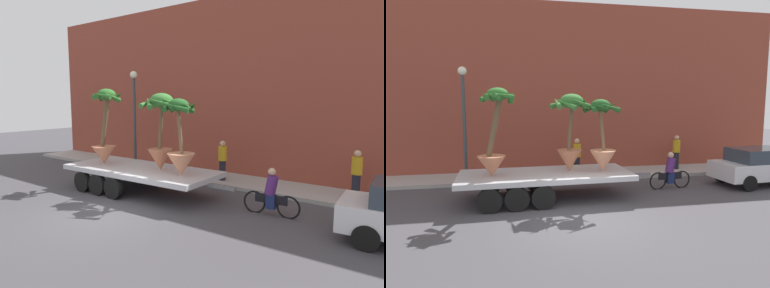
% 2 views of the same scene
% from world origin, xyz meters
% --- Properties ---
extents(ground_plane, '(60.00, 60.00, 0.00)m').
position_xyz_m(ground_plane, '(0.00, 0.00, 0.00)').
color(ground_plane, '#423F44').
extents(sidewalk, '(24.00, 2.20, 0.15)m').
position_xyz_m(sidewalk, '(0.00, 6.10, 0.07)').
color(sidewalk, '#A39E99').
rests_on(sidewalk, ground).
extents(building_facade, '(24.00, 1.20, 8.31)m').
position_xyz_m(building_facade, '(0.00, 7.80, 4.15)').
color(building_facade, brown).
rests_on(building_facade, ground).
extents(flatbed_trailer, '(7.22, 2.73, 0.98)m').
position_xyz_m(flatbed_trailer, '(-1.13, 2.54, 0.78)').
color(flatbed_trailer, '#B7BABF').
rests_on(flatbed_trailer, ground).
extents(potted_palm_rear, '(1.45, 1.37, 3.05)m').
position_xyz_m(potted_palm_rear, '(-2.68, 2.35, 2.32)').
color(potted_palm_rear, '#C17251').
rests_on(potted_palm_rear, flatbed_trailer).
extents(potted_palm_middle, '(1.39, 1.50, 2.66)m').
position_xyz_m(potted_palm_middle, '(1.19, 2.40, 2.11)').
color(potted_palm_middle, tan).
rests_on(potted_palm_middle, flatbed_trailer).
extents(potted_palm_front, '(1.48, 1.58, 2.86)m').
position_xyz_m(potted_palm_front, '(0.04, 2.69, 2.43)').
color(potted_palm_front, '#B26647').
rests_on(potted_palm_front, flatbed_trailer).
extents(cyclist, '(1.84, 0.37, 1.54)m').
position_xyz_m(cyclist, '(4.27, 3.06, 0.67)').
color(cyclist, black).
rests_on(cyclist, ground).
extents(parked_car, '(4.29, 2.07, 1.58)m').
position_xyz_m(parked_car, '(8.40, 2.91, 0.83)').
color(parked_car, silver).
rests_on(parked_car, ground).
extents(pedestrian_near_gate, '(0.36, 0.36, 1.71)m').
position_xyz_m(pedestrian_near_gate, '(6.11, 6.11, 1.04)').
color(pedestrian_near_gate, black).
rests_on(pedestrian_near_gate, sidewalk).
extents(pedestrian_far_left, '(0.36, 0.36, 1.71)m').
position_xyz_m(pedestrian_far_left, '(0.90, 5.68, 1.04)').
color(pedestrian_far_left, black).
rests_on(pedestrian_far_left, sidewalk).
extents(street_lamp, '(0.36, 0.36, 4.83)m').
position_xyz_m(street_lamp, '(-3.99, 5.30, 3.23)').
color(street_lamp, '#383D42').
rests_on(street_lamp, sidewalk).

